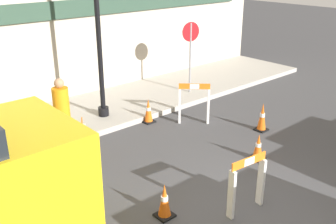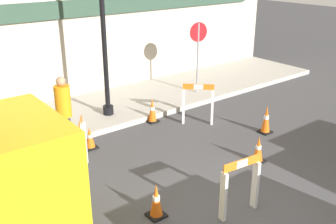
# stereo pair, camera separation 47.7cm
# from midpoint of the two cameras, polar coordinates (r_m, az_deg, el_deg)

# --- Properties ---
(ground_plane) EXTENTS (60.00, 60.00, 0.00)m
(ground_plane) POSITION_cam_midpoint_polar(r_m,az_deg,el_deg) (7.08, 8.82, -15.13)
(ground_plane) COLOR #424244
(sidewalk_slab) EXTENTS (18.00, 2.80, 0.15)m
(sidewalk_slab) POSITION_cam_midpoint_polar(r_m,az_deg,el_deg) (11.22, -14.75, -0.77)
(sidewalk_slab) COLOR #ADA89E
(sidewalk_slab) RESTS_ON ground_plane
(storefront_facade) EXTENTS (18.00, 0.22, 5.50)m
(storefront_facade) POSITION_cam_midpoint_polar(r_m,az_deg,el_deg) (11.86, -19.39, 13.39)
(storefront_facade) COLOR #BCB29E
(storefront_facade) RESTS_ON ground_plane
(stop_sign) EXTENTS (0.59, 0.14, 2.23)m
(stop_sign) POSITION_cam_midpoint_polar(r_m,az_deg,el_deg) (12.32, 2.16, 9.56)
(stop_sign) COLOR gray
(stop_sign) RESTS_ON sidewalk_slab
(barricade_0) EXTENTS (0.69, 0.66, 1.12)m
(barricade_0) POSITION_cam_midpoint_polar(r_m,az_deg,el_deg) (10.47, 2.51, 1.42)
(barricade_0) COLOR white
(barricade_0) RESTS_ON ground_plane
(barricade_1) EXTENTS (0.53, 0.77, 1.12)m
(barricade_1) POSITION_cam_midpoint_polar(r_m,az_deg,el_deg) (8.22, -13.80, -5.15)
(barricade_1) COLOR white
(barricade_1) RESTS_ON ground_plane
(barricade_2) EXTENTS (0.79, 0.22, 1.06)m
(barricade_2) POSITION_cam_midpoint_polar(r_m,az_deg,el_deg) (6.99, 9.48, -10.12)
(barricade_2) COLOR white
(barricade_2) RESTS_ON ground_plane
(traffic_cone_0) EXTENTS (0.30, 0.30, 0.74)m
(traffic_cone_0) POSITION_cam_midpoint_polar(r_m,az_deg,el_deg) (10.33, 12.23, -0.79)
(traffic_cone_0) COLOR black
(traffic_cone_0) RESTS_ON ground_plane
(traffic_cone_1) EXTENTS (0.30, 0.30, 0.67)m
(traffic_cone_1) POSITION_cam_midpoint_polar(r_m,az_deg,el_deg) (10.63, -4.15, 0.12)
(traffic_cone_1) COLOR black
(traffic_cone_1) RESTS_ON ground_plane
(traffic_cone_2) EXTENTS (0.30, 0.30, 0.60)m
(traffic_cone_2) POSITION_cam_midpoint_polar(r_m,az_deg,el_deg) (8.88, 11.46, -5.06)
(traffic_cone_2) COLOR black
(traffic_cone_2) RESTS_ON ground_plane
(traffic_cone_3) EXTENTS (0.30, 0.30, 0.64)m
(traffic_cone_3) POSITION_cam_midpoint_polar(r_m,az_deg,el_deg) (6.90, -2.55, -12.85)
(traffic_cone_3) COLOR black
(traffic_cone_3) RESTS_ON ground_plane
(traffic_cone_4) EXTENTS (0.30, 0.30, 0.54)m
(traffic_cone_4) POSITION_cam_midpoint_polar(r_m,az_deg,el_deg) (9.33, -12.90, -4.02)
(traffic_cone_4) COLOR black
(traffic_cone_4) RESTS_ON ground_plane
(person_worker) EXTENTS (0.50, 0.50, 1.78)m
(person_worker) POSITION_cam_midpoint_polar(r_m,az_deg,el_deg) (9.07, -16.56, -0.32)
(person_worker) COLOR #33333D
(person_worker) RESTS_ON ground_plane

